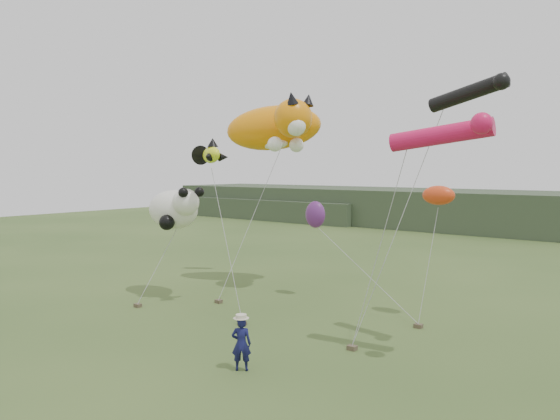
% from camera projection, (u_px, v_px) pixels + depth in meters
% --- Properties ---
extents(ground, '(120.00, 120.00, 0.00)m').
position_uv_depth(ground, '(195.00, 358.00, 18.32)').
color(ground, '#385123').
rests_on(ground, ground).
extents(headland, '(90.00, 13.00, 4.00)m').
position_uv_depth(headland, '(504.00, 213.00, 54.93)').
color(headland, '#2D3D28').
rests_on(headland, ground).
extents(festival_attendant, '(0.74, 0.70, 1.71)m').
position_uv_depth(festival_attendant, '(241.00, 344.00, 17.15)').
color(festival_attendant, '#121445').
rests_on(festival_attendant, ground).
extents(sandbag_anchors, '(11.80, 5.23, 0.16)m').
position_uv_depth(sandbag_anchors, '(266.00, 319.00, 22.78)').
color(sandbag_anchors, brown).
rests_on(sandbag_anchors, ground).
extents(cat_kite, '(6.97, 4.70, 3.03)m').
position_uv_depth(cat_kite, '(277.00, 127.00, 29.09)').
color(cat_kite, orange).
rests_on(cat_kite, ground).
extents(fish_kite, '(2.49, 1.63, 1.21)m').
position_uv_depth(fish_kite, '(206.00, 154.00, 25.08)').
color(fish_kite, '#EBFF1E').
rests_on(fish_kite, ground).
extents(tube_kites, '(3.50, 2.96, 2.57)m').
position_uv_depth(tube_kites, '(458.00, 117.00, 17.78)').
color(tube_kites, black).
rests_on(tube_kites, ground).
extents(panda_kite, '(3.43, 2.22, 2.13)m').
position_uv_depth(panda_kite, '(175.00, 209.00, 27.01)').
color(panda_kite, white).
rests_on(panda_kite, ground).
extents(misc_kites, '(7.50, 0.82, 2.20)m').
position_uv_depth(misc_kites, '(369.00, 206.00, 24.93)').
color(misc_kites, red).
rests_on(misc_kites, ground).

